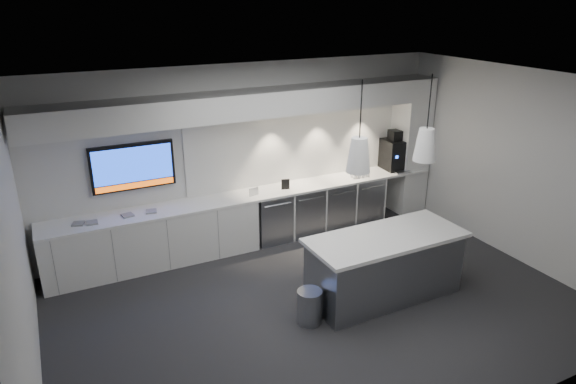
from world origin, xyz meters
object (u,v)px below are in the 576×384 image
wall_tv (133,167)px  coffee_machine (395,153)px  island (384,266)px  bin (309,306)px

wall_tv → coffee_machine: size_ratio=1.67×
island → coffee_machine: bearing=50.4°
wall_tv → island: (2.81, -2.64, -1.09)m
island → coffee_machine: (1.94, 2.39, 0.74)m
wall_tv → bin: (1.58, -2.73, -1.33)m
bin → coffee_machine: bearing=38.0°
wall_tv → bin: 3.42m
bin → wall_tv: bearing=120.1°
coffee_machine → bin: bearing=-137.6°
wall_tv → island: bearing=-43.2°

